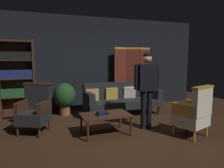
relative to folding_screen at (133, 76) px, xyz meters
The scene contains 12 objects.
ground_plane 2.72m from the folding_screen, 119.72° to the right, with size 10.00×10.00×0.00m, color #331E11.
back_wall 1.35m from the folding_screen, 168.79° to the left, with size 7.20×0.10×2.80m, color black.
folding_screen is the anchor object (origin of this frame).
bookshelf 3.41m from the folding_screen, behind, with size 0.90×0.32×2.05m.
velvet_couch 1.16m from the folding_screen, 133.47° to the right, with size 2.12×0.78×0.88m.
coffee_table 2.74m from the folding_screen, 128.54° to the right, with size 1.00×0.64×0.42m.
armchair_gilt_accent 2.89m from the folding_screen, 91.38° to the right, with size 0.73×0.72×1.04m.
armchair_wing_left 3.38m from the folding_screen, 154.36° to the right, with size 0.78×0.78×1.04m.
standing_figure 2.18m from the folding_screen, 108.59° to the right, with size 0.59×0.25×1.70m.
potted_plant 2.29m from the folding_screen, behind, with size 0.60×0.60×0.89m.
book_navy_cloth 2.81m from the folding_screen, 129.29° to the right, with size 0.24×0.15×0.04m, color navy.
book_black_cloth 2.80m from the folding_screen, 129.29° to the right, with size 0.21×0.17×0.03m, color black.
Camera 1 is at (-1.80, -3.87, 1.58)m, focal length 33.82 mm.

